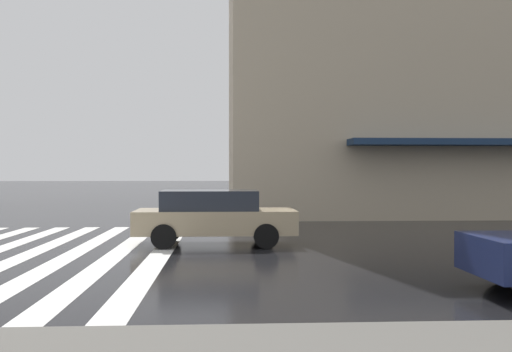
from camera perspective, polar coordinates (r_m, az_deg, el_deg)
zebra_crossing at (r=14.72m, az=-22.93°, el=-6.99°), size 13.00×7.50×0.01m
car_champagne at (r=15.28m, az=-4.08°, el=-3.85°), size 1.85×4.10×1.41m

